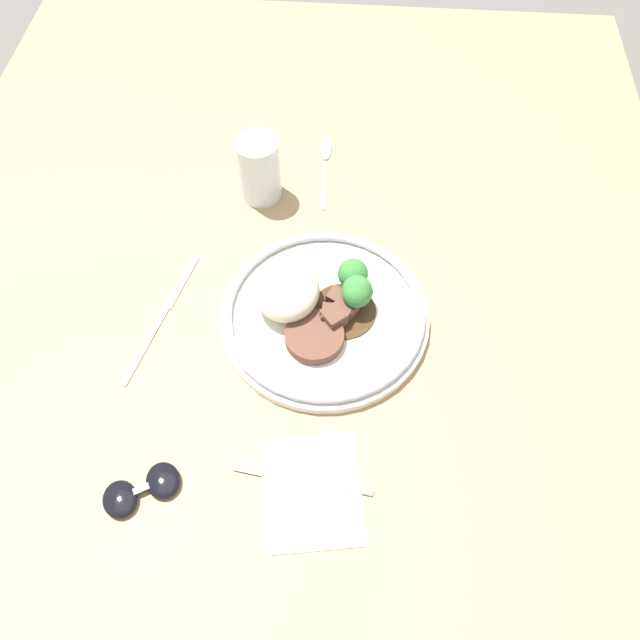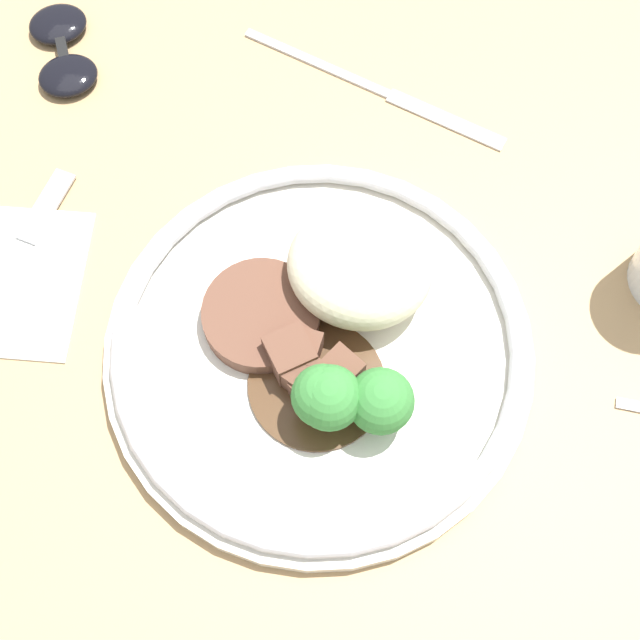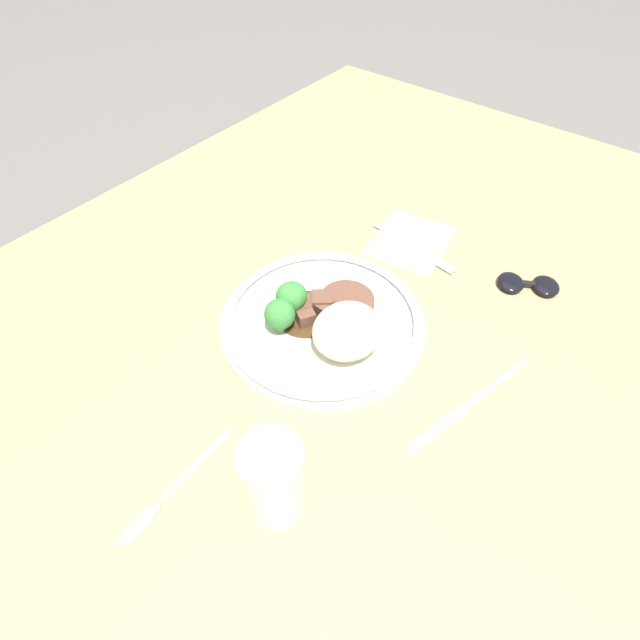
{
  "view_description": "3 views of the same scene",
  "coord_description": "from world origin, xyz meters",
  "px_view_note": "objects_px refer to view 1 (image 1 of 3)",
  "views": [
    {
      "loc": [
        -0.46,
        -0.08,
        0.77
      ],
      "look_at": [
        -0.02,
        -0.05,
        0.08
      ],
      "focal_mm": 35.0,
      "sensor_mm": 36.0,
      "label": 1
    },
    {
      "loc": [
        0.06,
        -0.26,
        0.61
      ],
      "look_at": [
        0.01,
        -0.04,
        0.07
      ],
      "focal_mm": 50.0,
      "sensor_mm": 36.0,
      "label": 2
    },
    {
      "loc": [
        0.38,
        0.24,
        0.58
      ],
      "look_at": [
        0.03,
        -0.04,
        0.08
      ],
      "focal_mm": 28.0,
      "sensor_mm": 36.0,
      "label": 3
    }
  ],
  "objects_px": {
    "plate": "(321,309)",
    "sunglasses": "(142,490)",
    "spoon": "(326,157)",
    "knife": "(165,312)",
    "juice_glass": "(259,171)",
    "fork": "(289,475)"
  },
  "relations": [
    {
      "from": "plate",
      "to": "sunglasses",
      "type": "bearing_deg",
      "value": 143.81
    },
    {
      "from": "plate",
      "to": "spoon",
      "type": "height_order",
      "value": "plate"
    },
    {
      "from": "knife",
      "to": "sunglasses",
      "type": "relative_size",
      "value": 2.14
    },
    {
      "from": "spoon",
      "to": "sunglasses",
      "type": "bearing_deg",
      "value": 160.73
    },
    {
      "from": "spoon",
      "to": "juice_glass",
      "type": "bearing_deg",
      "value": 130.1
    },
    {
      "from": "plate",
      "to": "spoon",
      "type": "xyz_separation_m",
      "value": [
        0.31,
        0.01,
        -0.02
      ]
    },
    {
      "from": "juice_glass",
      "to": "fork",
      "type": "relative_size",
      "value": 0.62
    },
    {
      "from": "plate",
      "to": "knife",
      "type": "xyz_separation_m",
      "value": [
        -0.01,
        0.22,
        -0.02
      ]
    },
    {
      "from": "juice_glass",
      "to": "sunglasses",
      "type": "relative_size",
      "value": 1.02
    },
    {
      "from": "juice_glass",
      "to": "fork",
      "type": "bearing_deg",
      "value": -168.78
    },
    {
      "from": "plate",
      "to": "juice_glass",
      "type": "height_order",
      "value": "juice_glass"
    },
    {
      "from": "spoon",
      "to": "knife",
      "type": "bearing_deg",
      "value": 145.63
    },
    {
      "from": "sunglasses",
      "to": "juice_glass",
      "type": "bearing_deg",
      "value": -38.87
    },
    {
      "from": "fork",
      "to": "knife",
      "type": "relative_size",
      "value": 0.77
    },
    {
      "from": "knife",
      "to": "plate",
      "type": "bearing_deg",
      "value": -73.29
    },
    {
      "from": "fork",
      "to": "sunglasses",
      "type": "relative_size",
      "value": 1.64
    },
    {
      "from": "fork",
      "to": "knife",
      "type": "distance_m",
      "value": 0.3
    },
    {
      "from": "juice_glass",
      "to": "spoon",
      "type": "height_order",
      "value": "juice_glass"
    },
    {
      "from": "juice_glass",
      "to": "spoon",
      "type": "relative_size",
      "value": 0.63
    },
    {
      "from": "fork",
      "to": "sunglasses",
      "type": "xyz_separation_m",
      "value": [
        -0.03,
        0.17,
        0.0
      ]
    },
    {
      "from": "plate",
      "to": "spoon",
      "type": "bearing_deg",
      "value": 2.72
    },
    {
      "from": "plate",
      "to": "knife",
      "type": "distance_m",
      "value": 0.22
    }
  ]
}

